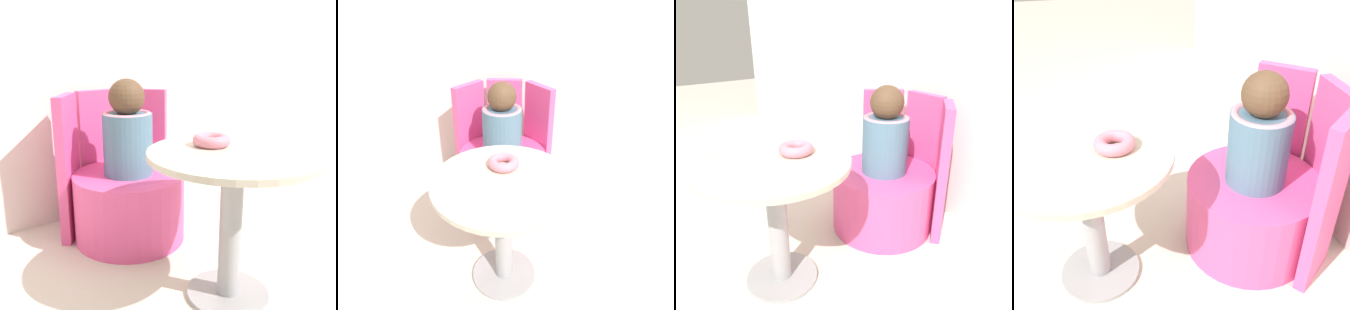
# 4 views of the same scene
# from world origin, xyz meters

# --- Properties ---
(ground_plane) EXTENTS (12.00, 12.00, 0.00)m
(ground_plane) POSITION_xyz_m (0.00, 0.00, 0.00)
(ground_plane) COLOR beige
(back_wall) EXTENTS (6.00, 0.06, 2.40)m
(back_wall) POSITION_xyz_m (0.00, 1.13, 1.20)
(back_wall) COLOR silver
(back_wall) RESTS_ON ground_plane
(round_table) EXTENTS (0.67, 0.67, 0.62)m
(round_table) POSITION_xyz_m (-0.07, -0.03, 0.46)
(round_table) COLOR #99999E
(round_table) RESTS_ON ground_plane
(tub_chair) EXTENTS (0.59, 0.59, 0.36)m
(tub_chair) POSITION_xyz_m (-0.12, 0.67, 0.18)
(tub_chair) COLOR #E54C8C
(tub_chair) RESTS_ON ground_plane
(booth_backrest) EXTENTS (0.69, 0.25, 0.77)m
(booth_backrest) POSITION_xyz_m (-0.12, 0.91, 0.39)
(booth_backrest) COLOR #E54C8C
(booth_backrest) RESTS_ON ground_plane
(child_figure) EXTENTS (0.26, 0.26, 0.49)m
(child_figure) POSITION_xyz_m (-0.12, 0.67, 0.59)
(child_figure) COLOR slate
(child_figure) RESTS_ON tub_chair
(donut) EXTENTS (0.15, 0.15, 0.05)m
(donut) POSITION_xyz_m (-0.08, 0.09, 0.65)
(donut) COLOR pink
(donut) RESTS_ON round_table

